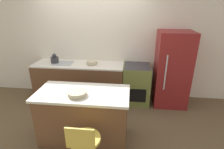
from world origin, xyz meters
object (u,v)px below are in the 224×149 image
(stool_chair, at_px, (85,149))
(mixing_bowl, at_px, (92,62))
(oven_range, at_px, (136,84))
(refrigerator, at_px, (172,70))
(kettle, at_px, (55,59))

(stool_chair, distance_m, mixing_bowl, 2.12)
(oven_range, xyz_separation_m, stool_chair, (-0.70, -2.02, -0.03))
(mixing_bowl, bearing_deg, oven_range, -0.59)
(refrigerator, distance_m, stool_chair, 2.52)
(kettle, bearing_deg, refrigerator, -0.29)
(stool_chair, relative_size, mixing_bowl, 3.54)
(mixing_bowl, bearing_deg, refrigerator, -0.43)
(stool_chair, xyz_separation_m, mixing_bowl, (-0.33, 2.03, 0.51))
(mixing_bowl, bearing_deg, stool_chair, -80.75)
(oven_range, height_order, refrigerator, refrigerator)
(refrigerator, xyz_separation_m, stool_chair, (-1.46, -2.02, -0.42))
(kettle, distance_m, mixing_bowl, 0.89)
(oven_range, distance_m, stool_chair, 2.14)
(oven_range, relative_size, stool_chair, 1.05)
(stool_chair, xyz_separation_m, kettle, (-1.22, 2.03, 0.56))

